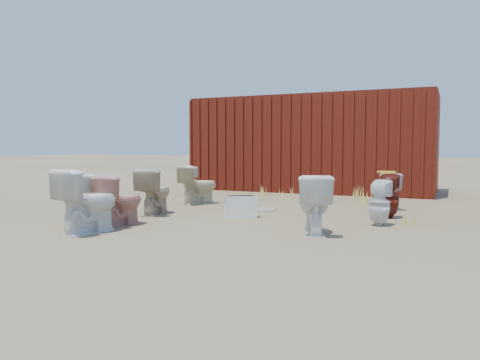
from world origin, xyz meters
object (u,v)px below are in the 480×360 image
at_px(toilet_back_e, 380,203).
at_px(toilet_front_a, 88,201).
at_px(toilet_back_beige_right, 198,185).
at_px(toilet_front_pink, 120,200).
at_px(toilet_back_a, 190,181).
at_px(toilet_front_c, 94,198).
at_px(toilet_back_beige_left, 155,192).
at_px(toilet_front_maroon, 389,196).
at_px(shipping_container, 313,144).
at_px(toilet_front_e, 314,204).
at_px(toilet_back_yellowlid, 386,191).
at_px(loose_tank, 241,207).

bearing_deg(toilet_back_e, toilet_front_a, 41.81).
distance_m(toilet_back_beige_right, toilet_back_e, 3.80).
xyz_separation_m(toilet_front_pink, toilet_back_e, (3.34, 1.56, -0.04)).
bearing_deg(toilet_front_pink, toilet_back_a, -67.10).
xyz_separation_m(toilet_front_a, toilet_front_pink, (0.03, 0.60, -0.06)).
height_order(toilet_front_c, toilet_back_beige_right, toilet_back_beige_right).
bearing_deg(toilet_front_c, toilet_back_beige_right, -102.06).
bearing_deg(toilet_front_a, toilet_back_beige_left, -73.89).
bearing_deg(toilet_front_pink, toilet_back_beige_right, -79.04).
bearing_deg(toilet_front_maroon, toilet_front_c, 28.37).
bearing_deg(toilet_front_pink, toilet_front_maroon, -139.82).
xyz_separation_m(shipping_container, toilet_front_e, (1.75, -6.12, -0.81)).
bearing_deg(toilet_back_beige_left, toilet_back_e, 176.35).
height_order(toilet_front_c, toilet_front_maroon, toilet_front_c).
relative_size(toilet_front_c, toilet_back_a, 1.11).
relative_size(toilet_back_beige_left, toilet_back_beige_right, 0.99).
xyz_separation_m(toilet_front_a, toilet_front_e, (2.69, 1.16, -0.03)).
xyz_separation_m(toilet_back_beige_left, toilet_back_yellowlid, (3.40, 2.34, -0.05)).
bearing_deg(toilet_back_a, toilet_front_c, 96.83).
xyz_separation_m(toilet_front_e, toilet_back_a, (-4.00, 3.60, -0.05)).
relative_size(toilet_front_c, loose_tank, 1.49).
relative_size(toilet_front_a, toilet_front_c, 1.13).
distance_m(shipping_container, toilet_back_e, 5.74).
bearing_deg(toilet_back_beige_right, toilet_back_e, -169.82).
xyz_separation_m(toilet_front_a, loose_tank, (1.25, 2.05, -0.25)).
height_order(toilet_front_e, loose_tank, toilet_front_e).
bearing_deg(toilet_back_a, toilet_front_a, 100.94).
distance_m(shipping_container, toilet_front_e, 6.42).
height_order(toilet_front_e, toilet_back_beige_left, toilet_front_e).
distance_m(toilet_back_yellowlid, loose_tank, 2.84).
height_order(toilet_front_a, toilet_front_c, toilet_front_a).
bearing_deg(toilet_back_beige_left, toilet_back_yellowlid, -155.56).
bearing_deg(toilet_back_beige_left, toilet_front_a, 86.18).
xyz_separation_m(shipping_container, toilet_back_yellowlid, (2.26, -3.19, -0.87)).
height_order(toilet_back_a, toilet_back_beige_left, toilet_back_beige_left).
xyz_separation_m(toilet_back_a, toilet_back_beige_left, (1.11, -3.01, 0.05)).
xyz_separation_m(shipping_container, toilet_back_e, (2.43, -5.13, -0.87)).
relative_size(shipping_container, toilet_front_a, 7.14).
height_order(toilet_front_maroon, loose_tank, toilet_front_maroon).
xyz_separation_m(toilet_front_c, toilet_back_e, (3.86, 1.50, -0.04)).
bearing_deg(shipping_container, toilet_back_e, -64.67).
bearing_deg(toilet_front_a, loose_tank, -111.48).
distance_m(shipping_container, toilet_back_beige_left, 5.70).
relative_size(toilet_back_e, loose_tank, 1.31).
distance_m(toilet_front_maroon, toilet_front_e, 1.94).
relative_size(toilet_back_beige_right, toilet_back_e, 1.17).
relative_size(toilet_front_c, toilet_front_maroon, 1.06).
height_order(toilet_front_maroon, toilet_back_a, toilet_front_maroon).
height_order(toilet_front_c, toilet_back_yellowlid, toilet_front_c).
xyz_separation_m(toilet_front_maroon, toilet_front_e, (-0.70, -1.81, 0.04)).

